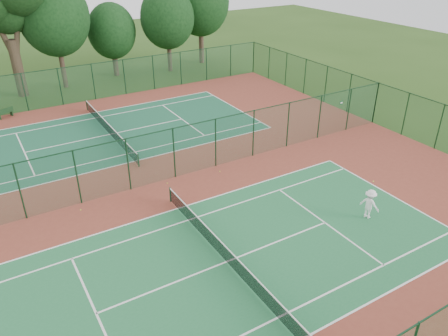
{
  "coord_description": "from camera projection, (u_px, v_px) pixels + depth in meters",
  "views": [
    {
      "loc": [
        -8.62,
        -23.17,
        14.07
      ],
      "look_at": [
        3.39,
        -3.14,
        1.6
      ],
      "focal_mm": 35.0,
      "sensor_mm": 36.0,
      "label": 1
    }
  ],
  "objects": [
    {
      "name": "ground",
      "position": [
        154.0,
        183.0,
        28.07
      ],
      "size": [
        120.0,
        120.0,
        0.0
      ],
      "primitive_type": "plane",
      "color": "#284716",
      "rests_on": "ground"
    },
    {
      "name": "red_pad",
      "position": [
        154.0,
        183.0,
        28.06
      ],
      "size": [
        40.0,
        36.0,
        0.01
      ],
      "primitive_type": "cube",
      "color": "brown",
      "rests_on": "ground"
    },
    {
      "name": "court_near",
      "position": [
        226.0,
        262.0,
        21.25
      ],
      "size": [
        23.77,
        10.97,
        0.01
      ],
      "primitive_type": "cube",
      "color": "#21693C",
      "rests_on": "red_pad"
    },
    {
      "name": "court_far",
      "position": [
        110.0,
        134.0,
        34.87
      ],
      "size": [
        23.77,
        10.97,
        0.01
      ],
      "primitive_type": "cube",
      "color": "#1B583B",
      "rests_on": "red_pad"
    },
    {
      "name": "fence_north",
      "position": [
        77.0,
        84.0,
        40.85
      ],
      "size": [
        40.0,
        0.09,
        3.5
      ],
      "color": "#1A4E2E",
      "rests_on": "ground"
    },
    {
      "name": "fence_east",
      "position": [
        376.0,
        103.0,
        36.31
      ],
      "size": [
        0.09,
        36.0,
        3.5
      ],
      "rotation": [
        0.0,
        0.0,
        1.57
      ],
      "color": "#1A4E2C",
      "rests_on": "ground"
    },
    {
      "name": "fence_divider",
      "position": [
        152.0,
        159.0,
        27.24
      ],
      "size": [
        40.0,
        0.09,
        3.5
      ],
      "color": "#17452C",
      "rests_on": "ground"
    },
    {
      "name": "tennis_net_near",
      "position": [
        226.0,
        253.0,
        21.0
      ],
      "size": [
        0.1,
        12.9,
        0.97
      ],
      "color": "#153C24",
      "rests_on": "ground"
    },
    {
      "name": "tennis_net_far",
      "position": [
        109.0,
        128.0,
        34.62
      ],
      "size": [
        0.1,
        12.9,
        0.97
      ],
      "color": "black",
      "rests_on": "ground"
    },
    {
      "name": "player_near",
      "position": [
        370.0,
        204.0,
        24.22
      ],
      "size": [
        0.93,
        1.27,
        1.76
      ],
      "primitive_type": "imported",
      "rotation": [
        0.0,
        0.0,
        1.84
      ],
      "color": "white",
      "rests_on": "court_near"
    },
    {
      "name": "bench",
      "position": [
        5.0,
        113.0,
        37.91
      ],
      "size": [
        1.44,
        0.96,
        0.86
      ],
      "rotation": [
        0.0,
        0.0,
        0.43
      ],
      "color": "black",
      "rests_on": "red_pad"
    },
    {
      "name": "stray_ball_a",
      "position": [
        167.0,
        183.0,
        27.97
      ],
      "size": [
        0.07,
        0.07,
        0.07
      ],
      "primitive_type": "sphere",
      "color": "#D8EB36",
      "rests_on": "red_pad"
    },
    {
      "name": "stray_ball_b",
      "position": [
        220.0,
        171.0,
        29.35
      ],
      "size": [
        0.07,
        0.07,
        0.07
      ],
      "primitive_type": "sphere",
      "color": "#CEDB33",
      "rests_on": "red_pad"
    },
    {
      "name": "stray_ball_c",
      "position": [
        81.0,
        210.0,
        25.24
      ],
      "size": [
        0.07,
        0.07,
        0.07
      ],
      "primitive_type": "sphere",
      "color": "#C5DF33",
      "rests_on": "red_pad"
    },
    {
      "name": "evergreen_row",
      "position": [
        69.0,
        84.0,
        46.64
      ],
      "size": [
        39.0,
        5.0,
        12.0
      ],
      "primitive_type": null,
      "color": "black",
      "rests_on": "ground"
    }
  ]
}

